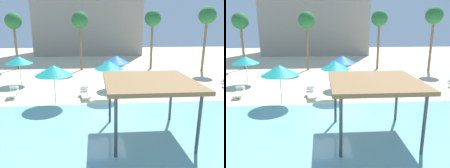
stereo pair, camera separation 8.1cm
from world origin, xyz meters
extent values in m
plane|color=beige|center=(0.00, 0.00, 0.00)|extent=(80.00, 80.00, 0.00)
cube|color=#7AB7C1|center=(0.00, -5.25, 0.02)|extent=(44.00, 13.50, 0.04)
cylinder|color=#42474C|center=(0.17, -1.38, 1.33)|extent=(0.14, 0.14, 2.65)
cylinder|color=#42474C|center=(3.56, -1.38, 1.33)|extent=(0.14, 0.14, 2.65)
cylinder|color=#42474C|center=(0.17, -4.78, 1.33)|extent=(0.14, 0.14, 2.65)
cylinder|color=#42474C|center=(3.56, -4.78, 1.33)|extent=(0.14, 0.14, 2.65)
cube|color=olive|center=(1.86, -3.08, 2.74)|extent=(4.10, 4.10, 0.18)
cylinder|color=silver|center=(-7.29, 7.36, 0.95)|extent=(0.06, 0.06, 1.91)
cone|color=teal|center=(-7.29, 7.36, 2.23)|extent=(2.35, 2.35, 0.65)
cylinder|color=silver|center=(0.43, 2.90, 1.09)|extent=(0.06, 0.06, 2.17)
cone|color=teal|center=(0.43, 2.90, 2.46)|extent=(2.06, 2.06, 0.57)
cylinder|color=silver|center=(-3.28, 1.66, 1.03)|extent=(0.06, 0.06, 2.07)
cone|color=teal|center=(-3.28, 1.66, 2.40)|extent=(2.43, 2.43, 0.67)
cylinder|color=silver|center=(1.22, 5.62, 1.07)|extent=(0.06, 0.06, 2.15)
cone|color=blue|center=(1.22, 5.62, 2.45)|extent=(2.24, 2.24, 0.61)
cylinder|color=white|center=(-6.46, 3.08, 0.11)|extent=(0.05, 0.05, 0.22)
cylinder|color=white|center=(-6.94, 3.00, 0.11)|extent=(0.05, 0.05, 0.22)
cylinder|color=white|center=(-6.69, 4.50, 0.11)|extent=(0.05, 0.05, 0.22)
cylinder|color=white|center=(-7.17, 4.42, 0.11)|extent=(0.05, 0.05, 0.22)
cube|color=white|center=(-6.82, 3.75, 0.27)|extent=(0.88, 1.87, 0.10)
cube|color=white|center=(-6.93, 4.48, 0.55)|extent=(0.67, 0.60, 0.40)
cylinder|color=white|center=(-1.00, 2.30, 0.11)|extent=(0.05, 0.05, 0.22)
cylinder|color=white|center=(-1.48, 2.23, 0.11)|extent=(0.05, 0.05, 0.22)
cylinder|color=white|center=(-1.21, 3.72, 0.11)|extent=(0.05, 0.05, 0.22)
cylinder|color=white|center=(-1.69, 3.66, 0.11)|extent=(0.05, 0.05, 0.22)
cube|color=white|center=(-1.34, 2.98, 0.27)|extent=(0.85, 1.87, 0.10)
cube|color=white|center=(-1.45, 3.71, 0.55)|extent=(0.67, 0.59, 0.40)
cylinder|color=white|center=(10.50, 5.14, 0.11)|extent=(0.05, 0.05, 0.22)
cylinder|color=brown|center=(-9.94, 14.90, 2.66)|extent=(0.28, 0.28, 5.33)
sphere|color=#286B33|center=(-9.94, 14.90, 5.68)|extent=(1.90, 1.90, 1.90)
cylinder|color=brown|center=(6.30, 13.83, 2.81)|extent=(0.28, 0.28, 5.62)
sphere|color=#286B33|center=(6.30, 13.83, 5.97)|extent=(1.90, 1.90, 1.90)
cylinder|color=brown|center=(-2.17, 13.72, 2.71)|extent=(0.28, 0.28, 5.43)
sphere|color=#286B33|center=(-2.17, 13.72, 5.78)|extent=(1.90, 1.90, 1.90)
cylinder|color=brown|center=(11.94, 11.95, 2.95)|extent=(0.28, 0.28, 5.89)
sphere|color=#286B33|center=(11.94, 11.95, 6.24)|extent=(1.90, 1.90, 1.90)
cube|color=#9E9384|center=(-1.52, 30.85, 8.66)|extent=(18.52, 10.66, 17.31)
camera|label=1|loc=(-0.63, -12.76, 5.28)|focal=35.64mm
camera|label=2|loc=(-0.54, -12.76, 5.28)|focal=35.64mm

